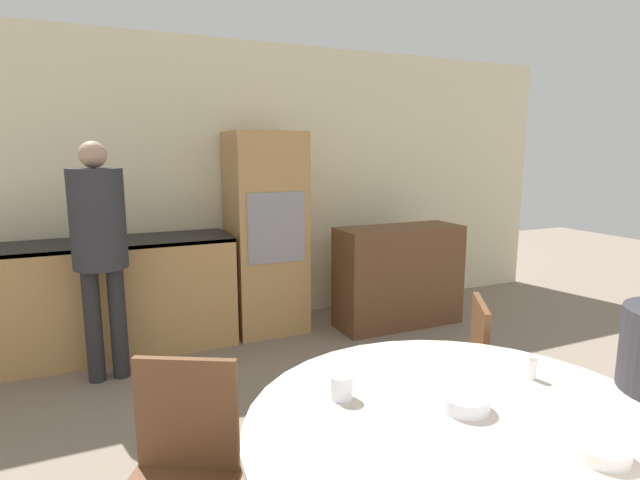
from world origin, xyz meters
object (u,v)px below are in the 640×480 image
chair_far_right (457,374)px  person_standing (99,236)px  oven_unit (266,233)px  sideboard (398,276)px  bowl_near (601,450)px  cup (341,387)px  chair_far_left (180,472)px  bowl_centre (465,402)px

chair_far_right → person_standing: size_ratio=0.52×
oven_unit → person_standing: (-1.37, -0.53, 0.15)m
person_standing → chair_far_right: bearing=-48.7°
sideboard → bowl_near: sideboard is taller
sideboard → person_standing: person_standing is taller
chair_far_right → bowl_near: 1.15m
oven_unit → cup: size_ratio=21.40×
chair_far_left → cup: size_ratio=10.61×
chair_far_right → person_standing: bearing=-105.6°
chair_far_right → person_standing: person_standing is taller
chair_far_right → bowl_near: (-0.38, -1.05, 0.30)m
sideboard → bowl_near: (-1.31, -3.01, 0.33)m
chair_far_right → chair_far_left: bearing=-47.8°
person_standing → oven_unit: bearing=21.1°
bowl_near → bowl_centre: (-0.17, 0.36, 0.00)m
sideboard → chair_far_left: size_ratio=1.34×
person_standing → bowl_near: person_standing is taller
sideboard → chair_far_right: (-0.93, -1.96, 0.03)m
bowl_near → chair_far_left: bearing=141.3°
bowl_centre → bowl_near: bearing=-65.0°
oven_unit → bowl_centre: oven_unit is taller
chair_far_right → bowl_centre: (-0.55, -0.68, 0.30)m
bowl_centre → oven_unit: bearing=84.0°
person_standing → bowl_near: (1.22, -2.88, -0.25)m
oven_unit → cup: oven_unit is taller
oven_unit → chair_far_left: (-1.18, -2.58, -0.39)m
sideboard → cup: sideboard is taller
chair_far_left → bowl_centre: 1.02m
sideboard → person_standing: 2.60m
bowl_near → chair_far_right: bearing=69.9°
cup → bowl_near: (0.50, -0.60, -0.02)m
oven_unit → cup: (-0.65, -2.80, -0.07)m
chair_far_left → bowl_centre: size_ratio=5.54×
oven_unit → bowl_centre: 3.06m
chair_far_left → sideboard: bearing=71.5°
sideboard → chair_far_right: sideboard is taller
sideboard → cup: bearing=-127.0°
cup → chair_far_right: bearing=26.7°
oven_unit → bowl_near: 3.41m
chair_far_left → bowl_centre: chair_far_left is taller
person_standing → cup: (0.72, -2.28, -0.23)m
chair_far_right → cup: bearing=-30.2°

